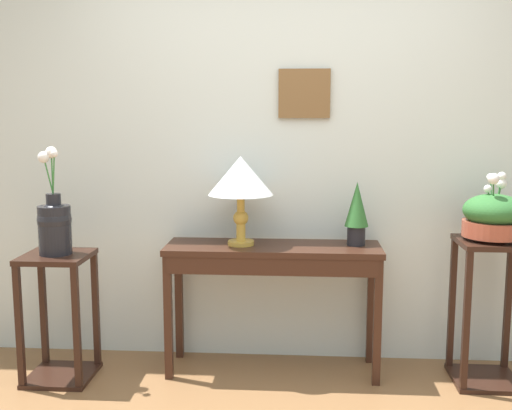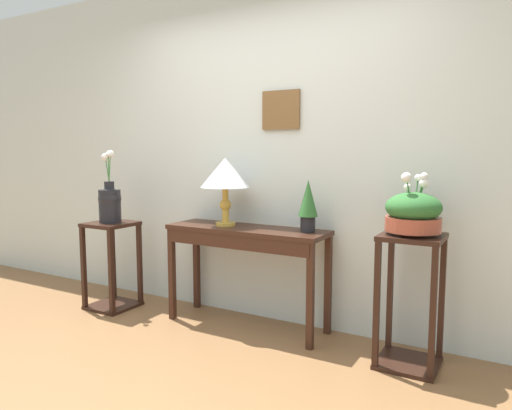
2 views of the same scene
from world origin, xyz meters
The scene contains 8 objects.
back_wall_with_art centered at (0.00, 1.56, 1.40)m, with size 9.00×0.13×2.80m.
console_table centered at (-0.08, 1.25, 0.67)m, with size 1.27×0.39×0.78m.
table_lamp centered at (-0.27, 1.27, 1.18)m, with size 0.38×0.38×0.53m.
potted_plant_on_console centered at (0.41, 1.31, 0.99)m, with size 0.14×0.14×0.38m.
pedestal_stand_left centered at (-1.32, 1.07, 0.38)m, with size 0.37×0.37×0.75m.
flower_vase_tall_left centered at (-1.32, 1.08, 0.94)m, with size 0.19×0.19×0.62m.
pedestal_stand_right centered at (1.16, 1.20, 0.42)m, with size 0.37×0.37×0.85m.
planter_bowl_wide_right centered at (1.16, 1.20, 0.98)m, with size 0.34×0.34×0.39m.
Camera 1 is at (0.07, -2.32, 1.56)m, focal length 43.51 mm.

